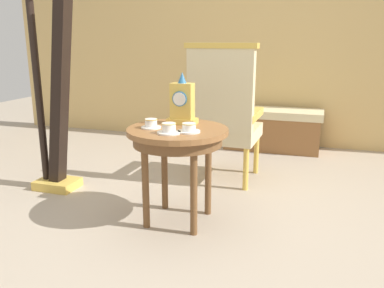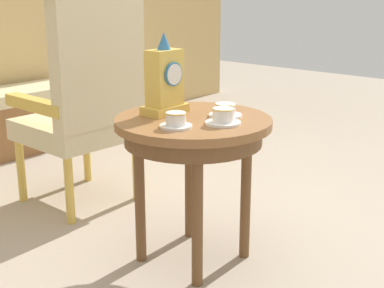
{
  "view_description": "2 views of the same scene",
  "coord_description": "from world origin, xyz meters",
  "px_view_note": "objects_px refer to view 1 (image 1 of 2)",
  "views": [
    {
      "loc": [
        0.82,
        -2.32,
        1.16
      ],
      "look_at": [
        0.05,
        0.01,
        0.52
      ],
      "focal_mm": 37.23,
      "sensor_mm": 36.0,
      "label": 1
    },
    {
      "loc": [
        -1.69,
        -1.47,
        1.16
      ],
      "look_at": [
        0.07,
        0.05,
        0.48
      ],
      "focal_mm": 52.27,
      "sensor_mm": 36.0,
      "label": 2
    }
  ],
  "objects_px": {
    "teacup_center": "(189,128)",
    "armchair": "(224,113)",
    "side_table": "(178,141)",
    "harp": "(54,102)",
    "teacup_left": "(151,124)",
    "mantel_clock": "(182,103)",
    "window_bench": "(272,129)",
    "teacup_right": "(169,129)"
  },
  "relations": [
    {
      "from": "teacup_center",
      "to": "armchair",
      "type": "distance_m",
      "value": 0.89
    },
    {
      "from": "side_table",
      "to": "harp",
      "type": "xyz_separation_m",
      "value": [
        -1.1,
        0.25,
        0.16
      ]
    },
    {
      "from": "side_table",
      "to": "harp",
      "type": "height_order",
      "value": "harp"
    },
    {
      "from": "side_table",
      "to": "teacup_left",
      "type": "distance_m",
      "value": 0.2
    },
    {
      "from": "mantel_clock",
      "to": "window_bench",
      "type": "xyz_separation_m",
      "value": [
        0.38,
        1.85,
        -0.54
      ]
    },
    {
      "from": "teacup_center",
      "to": "armchair",
      "type": "xyz_separation_m",
      "value": [
        -0.0,
        0.89,
        -0.06
      ]
    },
    {
      "from": "teacup_left",
      "to": "teacup_right",
      "type": "relative_size",
      "value": 0.89
    },
    {
      "from": "teacup_left",
      "to": "teacup_center",
      "type": "bearing_deg",
      "value": -7.32
    },
    {
      "from": "mantel_clock",
      "to": "teacup_left",
      "type": "bearing_deg",
      "value": -126.5
    },
    {
      "from": "side_table",
      "to": "teacup_right",
      "type": "xyz_separation_m",
      "value": [
        0.0,
        -0.15,
        0.11
      ]
    },
    {
      "from": "teacup_right",
      "to": "teacup_center",
      "type": "distance_m",
      "value": 0.12
    },
    {
      "from": "teacup_left",
      "to": "window_bench",
      "type": "bearing_deg",
      "value": 75.67
    },
    {
      "from": "harp",
      "to": "window_bench",
      "type": "height_order",
      "value": "harp"
    },
    {
      "from": "harp",
      "to": "teacup_center",
      "type": "bearing_deg",
      "value": -15.58
    },
    {
      "from": "teacup_left",
      "to": "harp",
      "type": "relative_size",
      "value": 0.07
    },
    {
      "from": "teacup_left",
      "to": "harp",
      "type": "height_order",
      "value": "harp"
    },
    {
      "from": "mantel_clock",
      "to": "armchair",
      "type": "height_order",
      "value": "armchair"
    },
    {
      "from": "teacup_right",
      "to": "teacup_center",
      "type": "bearing_deg",
      "value": 33.55
    },
    {
      "from": "teacup_left",
      "to": "teacup_right",
      "type": "distance_m",
      "value": 0.19
    },
    {
      "from": "teacup_center",
      "to": "window_bench",
      "type": "relative_size",
      "value": 0.13
    },
    {
      "from": "side_table",
      "to": "armchair",
      "type": "distance_m",
      "value": 0.82
    },
    {
      "from": "teacup_left",
      "to": "teacup_right",
      "type": "xyz_separation_m",
      "value": [
        0.16,
        -0.1,
        0.0
      ]
    },
    {
      "from": "harp",
      "to": "teacup_left",
      "type": "bearing_deg",
      "value": -17.78
    },
    {
      "from": "harp",
      "to": "window_bench",
      "type": "xyz_separation_m",
      "value": [
        1.46,
        1.74,
        -0.48
      ]
    },
    {
      "from": "teacup_left",
      "to": "armchair",
      "type": "bearing_deg",
      "value": 73.16
    },
    {
      "from": "teacup_right",
      "to": "teacup_center",
      "type": "xyz_separation_m",
      "value": [
        0.1,
        0.07,
        -0.0
      ]
    },
    {
      "from": "window_bench",
      "to": "teacup_center",
      "type": "bearing_deg",
      "value": -97.13
    },
    {
      "from": "teacup_right",
      "to": "mantel_clock",
      "type": "height_order",
      "value": "mantel_clock"
    },
    {
      "from": "side_table",
      "to": "teacup_right",
      "type": "height_order",
      "value": "teacup_right"
    },
    {
      "from": "mantel_clock",
      "to": "harp",
      "type": "relative_size",
      "value": 0.19
    },
    {
      "from": "side_table",
      "to": "teacup_right",
      "type": "bearing_deg",
      "value": -89.57
    },
    {
      "from": "side_table",
      "to": "mantel_clock",
      "type": "relative_size",
      "value": 1.9
    },
    {
      "from": "teacup_center",
      "to": "harp",
      "type": "bearing_deg",
      "value": 164.42
    },
    {
      "from": "teacup_left",
      "to": "teacup_center",
      "type": "height_order",
      "value": "teacup_left"
    },
    {
      "from": "teacup_right",
      "to": "harp",
      "type": "distance_m",
      "value": 1.17
    },
    {
      "from": "teacup_center",
      "to": "window_bench",
      "type": "height_order",
      "value": "teacup_center"
    },
    {
      "from": "teacup_left",
      "to": "teacup_center",
      "type": "relative_size",
      "value": 0.91
    },
    {
      "from": "teacup_left",
      "to": "mantel_clock",
      "type": "xyz_separation_m",
      "value": [
        0.14,
        0.19,
        0.11
      ]
    },
    {
      "from": "armchair",
      "to": "window_bench",
      "type": "relative_size",
      "value": 1.1
    },
    {
      "from": "armchair",
      "to": "harp",
      "type": "bearing_deg",
      "value": -155.09
    },
    {
      "from": "teacup_right",
      "to": "window_bench",
      "type": "height_order",
      "value": "teacup_right"
    },
    {
      "from": "armchair",
      "to": "harp",
      "type": "distance_m",
      "value": 1.33
    }
  ]
}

